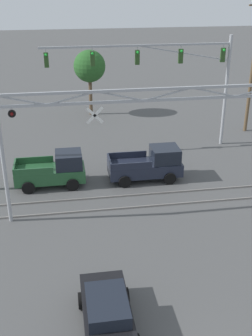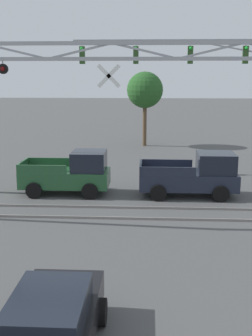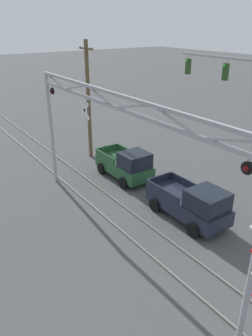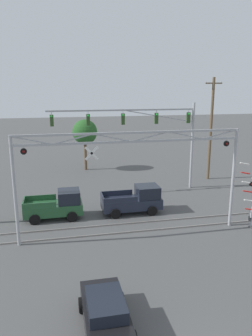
% 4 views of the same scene
% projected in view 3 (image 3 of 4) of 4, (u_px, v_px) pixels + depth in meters
% --- Properties ---
extents(rail_track_near, '(80.00, 0.08, 0.10)m').
position_uv_depth(rail_track_near, '(122.00, 231.00, 16.35)').
color(rail_track_near, gray).
rests_on(rail_track_near, ground_plane).
extents(rail_track_far, '(80.00, 0.08, 0.10)m').
position_uv_depth(rail_track_far, '(144.00, 222.00, 17.10)').
color(rail_track_far, gray).
rests_on(rail_track_far, ground_plane).
extents(crossing_gantry, '(14.70, 0.26, 6.98)m').
position_uv_depth(crossing_gantry, '(115.00, 134.00, 14.10)').
color(crossing_gantry, '#9EA0A5').
rests_on(crossing_gantry, ground_plane).
extents(pickup_truck_lead, '(4.66, 2.13, 2.13)m').
position_uv_depth(pickup_truck_lead, '(192.00, 203.00, 16.93)').
color(pickup_truck_lead, '#1E2333').
rests_on(pickup_truck_lead, ground_plane).
extents(pickup_truck_following, '(4.31, 2.13, 2.13)m').
position_uv_depth(pickup_truck_following, '(126.00, 165.00, 21.49)').
color(pickup_truck_following, '#23512D').
rests_on(pickup_truck_following, ground_plane).
extents(utility_pole_left, '(1.80, 0.28, 8.53)m').
position_uv_depth(utility_pole_left, '(88.00, 100.00, 23.74)').
color(utility_pole_left, brown).
rests_on(utility_pole_left, ground_plane).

